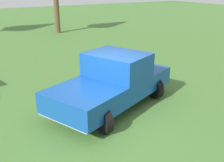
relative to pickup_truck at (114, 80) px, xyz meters
name	(u,v)px	position (x,y,z in m)	size (l,w,h in m)	color
ground_plane	(106,118)	(0.70, -0.72, -0.91)	(80.00, 80.00, 0.00)	#477533
pickup_truck	(114,80)	(0.00, 0.00, 0.00)	(3.61, 5.07, 1.78)	black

